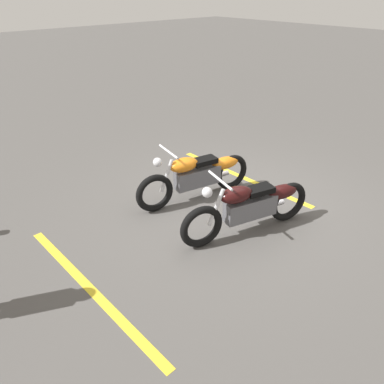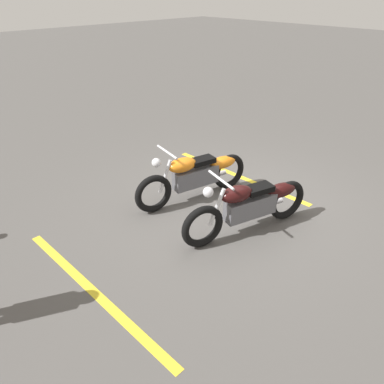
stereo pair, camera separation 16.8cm
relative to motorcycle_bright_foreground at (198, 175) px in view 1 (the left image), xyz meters
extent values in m
plane|color=#514F4C|center=(-0.37, 0.63, -0.46)|extent=(60.00, 60.00, 0.00)
torus|color=black|center=(0.82, -0.17, -0.13)|extent=(0.68, 0.25, 0.67)
torus|color=black|center=(-0.71, 0.15, -0.13)|extent=(0.68, 0.25, 0.67)
cube|color=#59595E|center=(0.01, 0.00, -0.04)|extent=(0.87, 0.39, 0.32)
ellipsoid|color=orange|center=(0.27, -0.05, 0.26)|extent=(0.57, 0.38, 0.24)
ellipsoid|color=orange|center=(-0.55, 0.12, 0.10)|extent=(0.60, 0.35, 0.22)
cube|color=black|center=(-0.12, 0.03, 0.24)|extent=(0.48, 0.33, 0.09)
cylinder|color=silver|center=(0.60, -0.12, 0.13)|extent=(0.27, 0.11, 0.56)
cylinder|color=silver|center=(0.55, -0.11, 0.56)|extent=(0.16, 0.61, 0.04)
sphere|color=silver|center=(0.74, -0.15, 0.42)|extent=(0.15, 0.15, 0.15)
cylinder|color=silver|center=(-0.41, -0.05, -0.20)|extent=(0.70, 0.23, 0.09)
torus|color=black|center=(0.92, 1.06, -0.13)|extent=(0.67, 0.29, 0.67)
torus|color=black|center=(-0.58, 1.48, -0.13)|extent=(0.67, 0.29, 0.67)
cube|color=#59595E|center=(0.12, 1.29, -0.04)|extent=(0.87, 0.44, 0.32)
ellipsoid|color=black|center=(0.38, 1.21, 0.26)|extent=(0.58, 0.41, 0.24)
ellipsoid|color=black|center=(-0.43, 1.44, 0.10)|extent=(0.60, 0.38, 0.22)
cube|color=black|center=(0.00, 1.32, 0.24)|extent=(0.49, 0.35, 0.09)
cylinder|color=silver|center=(0.70, 1.12, 0.13)|extent=(0.27, 0.13, 0.56)
cylinder|color=silver|center=(0.65, 1.14, 0.56)|extent=(0.20, 0.61, 0.04)
sphere|color=silver|center=(0.84, 1.08, 0.42)|extent=(0.15, 0.15, 0.15)
cylinder|color=silver|center=(-0.30, 1.26, -0.20)|extent=(0.70, 0.28, 0.09)
cube|color=yellow|center=(-1.22, 0.00, -0.46)|extent=(0.16, 3.20, 0.01)
cube|color=yellow|center=(2.57, 0.75, -0.46)|extent=(0.16, 3.20, 0.01)
camera|label=1|loc=(3.98, 4.22, 2.91)|focal=34.87mm
camera|label=2|loc=(4.10, 4.10, 2.91)|focal=34.87mm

